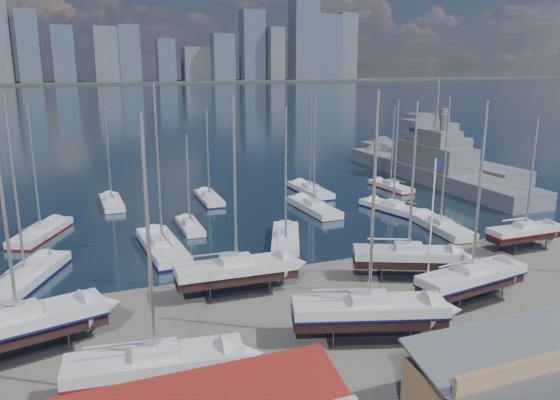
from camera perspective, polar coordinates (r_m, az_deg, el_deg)
name	(u,v)px	position (r m, az deg, el deg)	size (l,w,h in m)	color
ground	(378,304)	(44.32, 10.21, -10.61)	(1400.00, 1400.00, 0.00)	#605E59
water	(100,97)	(345.19, -18.32, 10.14)	(1400.00, 600.00, 0.40)	#192D3A
far_shore	(82,83)	(604.64, -20.01, 11.44)	(1400.00, 80.00, 2.20)	#2D332D
skyline	(70,44)	(598.29, -21.07, 14.99)	(639.14, 43.80, 107.69)	#475166
shed_grey	(546,388)	(32.53, 26.02, -17.24)	(12.60, 8.40, 4.17)	#8C6B4C
sailboat_cradle_0	(18,325)	(39.29, -25.67, -11.72)	(11.18, 5.45, 17.30)	#2D2D33
sailboat_cradle_1	(156,366)	(32.24, -12.83, -16.53)	(10.15, 3.97, 15.98)	#2D2D33
sailboat_cradle_2	(237,270)	(44.69, -4.56, -7.32)	(9.95, 3.14, 16.08)	#2D2D33
sailboat_cradle_3	(369,311)	(37.98, 9.27, -11.40)	(10.78, 6.02, 16.73)	#2D2D33
sailboat_cradle_4	(408,256)	(49.03, 13.25, -5.75)	(9.65, 6.36, 15.41)	#2D2D33
sailboat_cradle_5	(472,278)	(45.57, 19.39, -7.70)	(10.03, 4.09, 15.77)	#2D2D33
sailboat_cradle_6	(525,232)	(60.28, 24.24, -3.04)	(8.19, 2.36, 13.41)	#2D2D33
sailboat_moored_0	(26,280)	(52.04, -25.02, -7.61)	(7.63, 11.69, 17.03)	black
sailboat_moored_1	(41,234)	(65.15, -23.68, -3.27)	(6.87, 10.28, 15.03)	black
sailboat_moored_2	(112,204)	(76.03, -17.16, -0.36)	(2.62, 9.04, 13.61)	black
sailboat_moored_3	(163,249)	(56.16, -12.17, -5.03)	(3.77, 11.77, 17.40)	black
sailboat_moored_4	(190,227)	(63.13, -9.39, -2.77)	(2.29, 7.59, 11.39)	black
sailboat_moored_5	(209,199)	(75.74, -7.40, 0.09)	(2.85, 9.07, 13.43)	black
sailboat_moored_6	(286,240)	(57.65, 0.58, -4.21)	(6.43, 10.30, 14.94)	black
sailboat_moored_7	(314,209)	(70.21, 3.53, -0.91)	(3.23, 10.62, 15.92)	black
sailboat_moored_8	(310,191)	(79.80, 3.15, 0.89)	(3.03, 10.52, 15.69)	black
sailboat_moored_9	(440,228)	(64.60, 16.41, -2.78)	(4.01, 10.61, 15.64)	black
sailboat_moored_10	(393,209)	(71.23, 11.72, -0.97)	(4.98, 10.28, 14.81)	black
sailboat_moored_11	(391,187)	(84.27, 11.48, 1.33)	(2.96, 8.83, 13.01)	black
naval_ship_east	(433,170)	(91.96, 15.66, 2.99)	(8.15, 43.47, 17.90)	slate
naval_ship_west	(433,157)	(105.43, 15.71, 4.33)	(7.91, 41.02, 17.67)	slate
car_a	(233,395)	(31.85, -4.91, -19.62)	(1.54, 3.83, 1.30)	gray
car_b	(494,365)	(36.41, 21.48, -15.79)	(1.62, 4.66, 1.53)	gray
flagpole	(433,214)	(46.97, 15.68, -1.44)	(0.97, 0.12, 10.91)	white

